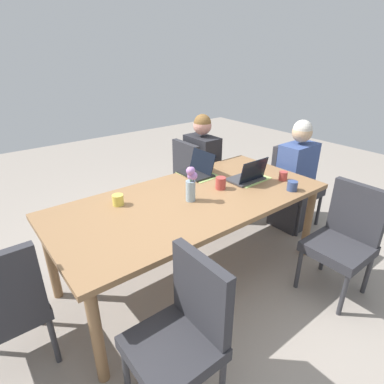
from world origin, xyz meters
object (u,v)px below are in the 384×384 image
Objects in this scene: chair_near_left_far at (345,236)px; flower_vase at (191,182)px; chair_far_left_mid at (194,174)px; laptop_head_right_left_near at (248,176)px; coffee_mug_centre_right at (283,176)px; dining_table at (192,205)px; person_head_right_left_near at (295,182)px; chair_near_right_mid at (184,329)px; laptop_far_left_mid at (198,170)px; chair_head_right_left_near at (292,181)px; coffee_mug_near_left at (221,183)px; coffee_mug_near_right at (292,186)px; coffee_mug_centre_left at (118,200)px; chair_head_left_right_near at (3,305)px; person_far_left_mid at (202,172)px.

flower_vase reaches higher than chair_near_left_far.
laptop_head_right_left_near is at bearing -96.79° from chair_far_left_mid.
flower_vase is 3.56× the size of coffee_mug_centre_right.
dining_table is 2.48× the size of chair_far_left_mid.
dining_table is 1.40m from person_head_right_left_near.
chair_near_right_mid is at bearing -159.25° from person_head_right_left_near.
chair_far_left_mid is at bearing 55.00° from laptop_far_left_mid.
chair_head_right_left_near is 1.17m from laptop_far_left_mid.
chair_near_right_mid reaches higher than dining_table.
coffee_mug_near_left is 0.60m from coffee_mug_near_right.
chair_head_right_left_near is at bearing 33.27° from coffee_mug_near_right.
flower_vase is at bearing 154.80° from coffee_mug_near_right.
flower_vase is 0.89× the size of laptop_far_left_mid.
laptop_head_right_left_near is at bearing -3.49° from dining_table.
dining_table is 1.46m from chair_head_right_left_near.
chair_far_left_mid is (0.72, 0.89, -0.18)m from dining_table.
coffee_mug_centre_left is (-1.36, 1.13, 0.29)m from chair_near_left_far.
chair_head_left_right_near is 2.81× the size of laptop_far_left_mid.
chair_far_left_mid is 1.77m from chair_near_left_far.
coffee_mug_near_left is (-1.09, 0.01, 0.27)m from person_head_right_left_near.
flower_vase is at bearing -134.25° from laptop_far_left_mid.
coffee_mug_near_left reaches higher than coffee_mug_centre_right.
laptop_head_right_left_near is at bearing -5.09° from coffee_mug_near_left.
coffee_mug_centre_left is at bearing 171.91° from person_head_right_left_near.
chair_near_left_far and chair_near_right_mid have the same top height.
chair_near_right_mid reaches higher than coffee_mug_centre_left.
coffee_mug_near_left is 1.19× the size of coffee_mug_near_right.
person_head_right_left_near is 3.73× the size of laptop_head_right_left_near.
dining_table is 2.48× the size of chair_near_left_far.
coffee_mug_near_left is 1.27× the size of coffee_mug_centre_right.
coffee_mug_near_left is at bearing -120.52° from person_far_left_mid.
chair_near_left_far is at bearing -88.43° from person_far_left_mid.
coffee_mug_near_left is at bearing 1.09° from chair_head_left_right_near.
laptop_head_right_left_near is 3.14× the size of coffee_mug_near_left.
dining_table is at bearing 179.08° from person_head_right_left_near.
dining_table is at bearing 1.72° from chair_head_left_right_near.
dining_table is at bearing -129.06° from chair_far_left_mid.
chair_near_right_mid is 1.61m from laptop_far_left_mid.
person_far_left_mid reaches higher than laptop_head_right_left_near.
person_head_right_left_near is 1.33× the size of chair_near_right_mid.
coffee_mug_centre_left is at bearing 174.30° from chair_head_right_left_near.
person_far_left_mid is at bearing 77.92° from laptop_head_right_left_near.
flower_vase reaches higher than dining_table.
chair_head_left_right_near is at bearing -156.40° from chair_far_left_mid.
dining_table is 1.15m from chair_far_left_mid.
flower_vase is 0.66m from laptop_head_right_left_near.
coffee_mug_centre_left is 1.47m from coffee_mug_centre_right.
person_far_left_mid is 1.08m from coffee_mug_centre_right.
person_far_left_mid reaches higher than chair_far_left_mid.
coffee_mug_near_right is (0.14, -0.37, -0.00)m from laptop_head_right_left_near.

